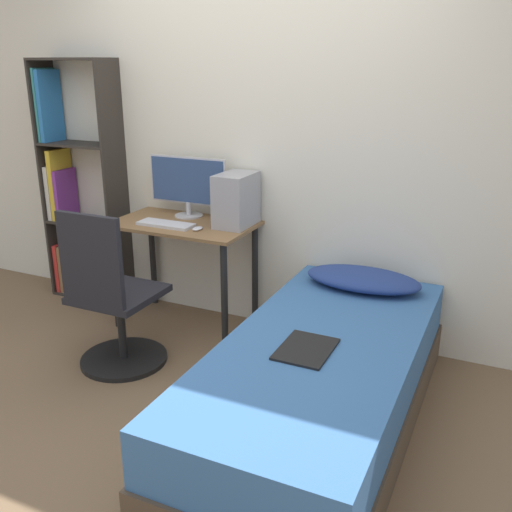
{
  "coord_description": "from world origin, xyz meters",
  "views": [
    {
      "loc": [
        1.6,
        -2.01,
        1.77
      ],
      "look_at": [
        0.33,
        0.71,
        0.75
      ],
      "focal_mm": 40.0,
      "sensor_mm": 36.0,
      "label": 1
    }
  ],
  "objects_px": {
    "bed": "(320,384)",
    "pc_tower": "(236,200)",
    "keyboard": "(166,224)",
    "office_chair": "(113,309)",
    "monitor": "(188,184)",
    "bookshelf": "(73,192)"
  },
  "relations": [
    {
      "from": "office_chair",
      "to": "pc_tower",
      "type": "relative_size",
      "value": 2.89
    },
    {
      "from": "monitor",
      "to": "keyboard",
      "type": "height_order",
      "value": "monitor"
    },
    {
      "from": "monitor",
      "to": "bed",
      "type": "bearing_deg",
      "value": -35.06
    },
    {
      "from": "bed",
      "to": "pc_tower",
      "type": "height_order",
      "value": "pc_tower"
    },
    {
      "from": "office_chair",
      "to": "bed",
      "type": "bearing_deg",
      "value": -2.51
    },
    {
      "from": "monitor",
      "to": "pc_tower",
      "type": "xyz_separation_m",
      "value": [
        0.41,
        -0.07,
        -0.06
      ]
    },
    {
      "from": "pc_tower",
      "to": "bed",
      "type": "bearing_deg",
      "value": -43.46
    },
    {
      "from": "bed",
      "to": "pc_tower",
      "type": "bearing_deg",
      "value": 136.54
    },
    {
      "from": "office_chair",
      "to": "monitor",
      "type": "distance_m",
      "value": 1.04
    },
    {
      "from": "bookshelf",
      "to": "keyboard",
      "type": "xyz_separation_m",
      "value": [
        1.02,
        -0.26,
        -0.07
      ]
    },
    {
      "from": "bookshelf",
      "to": "keyboard",
      "type": "distance_m",
      "value": 1.05
    },
    {
      "from": "bookshelf",
      "to": "pc_tower",
      "type": "distance_m",
      "value": 1.44
    },
    {
      "from": "bookshelf",
      "to": "keyboard",
      "type": "bearing_deg",
      "value": -14.22
    },
    {
      "from": "keyboard",
      "to": "pc_tower",
      "type": "distance_m",
      "value": 0.49
    },
    {
      "from": "monitor",
      "to": "bookshelf",
      "type": "bearing_deg",
      "value": -178.88
    },
    {
      "from": "office_chair",
      "to": "bookshelf",
      "type": "bearing_deg",
      "value": 140.22
    },
    {
      "from": "bed",
      "to": "keyboard",
      "type": "bearing_deg",
      "value": 154.12
    },
    {
      "from": "bookshelf",
      "to": "office_chair",
      "type": "distance_m",
      "value": 1.38
    },
    {
      "from": "office_chair",
      "to": "bed",
      "type": "relative_size",
      "value": 0.49
    },
    {
      "from": "bookshelf",
      "to": "pc_tower",
      "type": "xyz_separation_m",
      "value": [
        1.43,
        -0.05,
        0.09
      ]
    },
    {
      "from": "office_chair",
      "to": "pc_tower",
      "type": "xyz_separation_m",
      "value": [
        0.43,
        0.78,
        0.54
      ]
    },
    {
      "from": "bed",
      "to": "pc_tower",
      "type": "distance_m",
      "value": 1.4
    }
  ]
}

